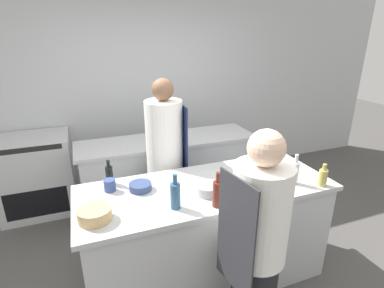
{
  "coord_description": "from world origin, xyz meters",
  "views": [
    {
      "loc": [
        -0.9,
        -2.02,
        2.13
      ],
      "look_at": [
        0.0,
        0.35,
        1.19
      ],
      "focal_mm": 28.0,
      "sensor_mm": 36.0,
      "label": 1
    }
  ],
  "objects_px": {
    "oven_range": "(37,175)",
    "bowl_prep_small": "(208,189)",
    "chef_at_prep_near": "(257,249)",
    "chef_at_stove": "(166,165)",
    "bottle_vinegar": "(175,195)",
    "bottle_wine": "(218,193)",
    "bottle_olive_oil": "(295,172)",
    "bottle_cooking_oil": "(109,174)",
    "bowl_mixing_large": "(140,187)",
    "bowl_ceramic_blue": "(95,214)",
    "cup": "(110,185)",
    "bottle_sauce": "(323,177)"
  },
  "relations": [
    {
      "from": "bowl_mixing_large",
      "to": "chef_at_stove",
      "type": "bearing_deg",
      "value": 55.79
    },
    {
      "from": "bottle_cooking_oil",
      "to": "bottle_sauce",
      "type": "distance_m",
      "value": 1.78
    },
    {
      "from": "cup",
      "to": "oven_range",
      "type": "bearing_deg",
      "value": 115.9
    },
    {
      "from": "bottle_wine",
      "to": "bottle_cooking_oil",
      "type": "bearing_deg",
      "value": 137.39
    },
    {
      "from": "chef_at_stove",
      "to": "bottle_vinegar",
      "type": "bearing_deg",
      "value": -6.91
    },
    {
      "from": "bottle_sauce",
      "to": "bowl_ceramic_blue",
      "type": "bearing_deg",
      "value": 174.86
    },
    {
      "from": "oven_range",
      "to": "bowl_prep_small",
      "type": "bearing_deg",
      "value": -51.8
    },
    {
      "from": "bottle_olive_oil",
      "to": "bottle_vinegar",
      "type": "xyz_separation_m",
      "value": [
        -1.05,
        -0.0,
        0.0
      ]
    },
    {
      "from": "bottle_sauce",
      "to": "chef_at_stove",
      "type": "bearing_deg",
      "value": 136.93
    },
    {
      "from": "bottle_wine",
      "to": "bottle_sauce",
      "type": "height_order",
      "value": "bottle_wine"
    },
    {
      "from": "bottle_wine",
      "to": "bowl_ceramic_blue",
      "type": "distance_m",
      "value": 0.87
    },
    {
      "from": "bottle_vinegar",
      "to": "bottle_wine",
      "type": "relative_size",
      "value": 0.99
    },
    {
      "from": "bottle_olive_oil",
      "to": "bottle_cooking_oil",
      "type": "height_order",
      "value": "bottle_olive_oil"
    },
    {
      "from": "bottle_olive_oil",
      "to": "bottle_sauce",
      "type": "bearing_deg",
      "value": -30.27
    },
    {
      "from": "chef_at_stove",
      "to": "bottle_olive_oil",
      "type": "bearing_deg",
      "value": 49.03
    },
    {
      "from": "bottle_vinegar",
      "to": "chef_at_stove",
      "type": "bearing_deg",
      "value": 78.67
    },
    {
      "from": "oven_range",
      "to": "bowl_mixing_large",
      "type": "bearing_deg",
      "value": -58.77
    },
    {
      "from": "oven_range",
      "to": "bowl_mixing_large",
      "type": "distance_m",
      "value": 1.95
    },
    {
      "from": "bottle_olive_oil",
      "to": "cup",
      "type": "height_order",
      "value": "bottle_olive_oil"
    },
    {
      "from": "bottle_olive_oil",
      "to": "bottle_wine",
      "type": "distance_m",
      "value": 0.76
    },
    {
      "from": "bowl_prep_small",
      "to": "chef_at_prep_near",
      "type": "bearing_deg",
      "value": -80.38
    },
    {
      "from": "chef_at_prep_near",
      "to": "cup",
      "type": "relative_size",
      "value": 16.57
    },
    {
      "from": "bottle_wine",
      "to": "bottle_cooking_oil",
      "type": "distance_m",
      "value": 0.95
    },
    {
      "from": "chef_at_prep_near",
      "to": "chef_at_stove",
      "type": "xyz_separation_m",
      "value": [
        -0.22,
        1.35,
        0.06
      ]
    },
    {
      "from": "bottle_cooking_oil",
      "to": "oven_range",
      "type": "bearing_deg",
      "value": 118.35
    },
    {
      "from": "bowl_mixing_large",
      "to": "bowl_prep_small",
      "type": "distance_m",
      "value": 0.55
    },
    {
      "from": "chef_at_prep_near",
      "to": "bottle_cooking_oil",
      "type": "height_order",
      "value": "chef_at_prep_near"
    },
    {
      "from": "bottle_cooking_oil",
      "to": "bowl_mixing_large",
      "type": "distance_m",
      "value": 0.3
    },
    {
      "from": "bottle_olive_oil",
      "to": "bottle_vinegar",
      "type": "relative_size",
      "value": 0.98
    },
    {
      "from": "oven_range",
      "to": "bottle_cooking_oil",
      "type": "relative_size",
      "value": 4.6
    },
    {
      "from": "oven_range",
      "to": "bowl_prep_small",
      "type": "distance_m",
      "value": 2.43
    },
    {
      "from": "bottle_vinegar",
      "to": "bowl_mixing_large",
      "type": "xyz_separation_m",
      "value": [
        -0.18,
        0.35,
        -0.08
      ]
    },
    {
      "from": "bottle_olive_oil",
      "to": "bottle_wine",
      "type": "bearing_deg",
      "value": -173.24
    },
    {
      "from": "bowl_mixing_large",
      "to": "bowl_ceramic_blue",
      "type": "distance_m",
      "value": 0.48
    },
    {
      "from": "bottle_sauce",
      "to": "cup",
      "type": "xyz_separation_m",
      "value": [
        -1.66,
        0.54,
        -0.03
      ]
    },
    {
      "from": "chef_at_stove",
      "to": "bottle_sauce",
      "type": "relative_size",
      "value": 8.96
    },
    {
      "from": "bottle_sauce",
      "to": "cup",
      "type": "height_order",
      "value": "bottle_sauce"
    },
    {
      "from": "bowl_prep_small",
      "to": "bowl_ceramic_blue",
      "type": "xyz_separation_m",
      "value": [
        -0.86,
        -0.05,
        0.01
      ]
    },
    {
      "from": "oven_range",
      "to": "bottle_sauce",
      "type": "height_order",
      "value": "bottle_sauce"
    },
    {
      "from": "bottle_cooking_oil",
      "to": "bottle_olive_oil",
      "type": "bearing_deg",
      "value": -20.84
    },
    {
      "from": "bowl_ceramic_blue",
      "to": "cup",
      "type": "distance_m",
      "value": 0.4
    },
    {
      "from": "bottle_olive_oil",
      "to": "bottle_wine",
      "type": "relative_size",
      "value": 0.97
    },
    {
      "from": "chef_at_stove",
      "to": "bottle_cooking_oil",
      "type": "bearing_deg",
      "value": -55.87
    },
    {
      "from": "bottle_olive_oil",
      "to": "bottle_cooking_oil",
      "type": "xyz_separation_m",
      "value": [
        -1.45,
        0.55,
        -0.02
      ]
    },
    {
      "from": "bottle_cooking_oil",
      "to": "bottle_sauce",
      "type": "height_order",
      "value": "bottle_cooking_oil"
    },
    {
      "from": "bottle_wine",
      "to": "bowl_prep_small",
      "type": "xyz_separation_m",
      "value": [
        0.01,
        0.19,
        -0.07
      ]
    },
    {
      "from": "bottle_olive_oil",
      "to": "cup",
      "type": "distance_m",
      "value": 1.52
    },
    {
      "from": "bottle_vinegar",
      "to": "bowl_mixing_large",
      "type": "relative_size",
      "value": 1.49
    },
    {
      "from": "bottle_cooking_oil",
      "to": "bowl_ceramic_blue",
      "type": "relative_size",
      "value": 0.93
    },
    {
      "from": "chef_at_prep_near",
      "to": "chef_at_stove",
      "type": "height_order",
      "value": "chef_at_stove"
    }
  ]
}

